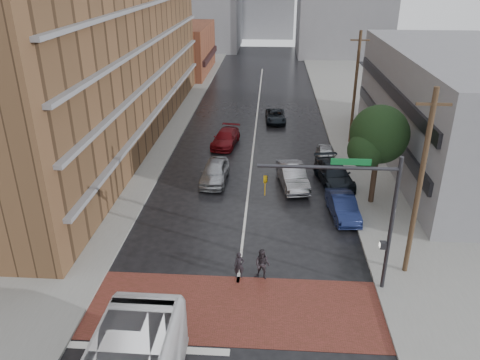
# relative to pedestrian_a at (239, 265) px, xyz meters

# --- Properties ---
(ground) EXTENTS (160.00, 160.00, 0.00)m
(ground) POSITION_rel_pedestrian_a_xyz_m (-0.04, -3.00, -0.74)
(ground) COLOR black
(ground) RESTS_ON ground
(crosswalk) EXTENTS (14.00, 5.00, 0.02)m
(crosswalk) POSITION_rel_pedestrian_a_xyz_m (-0.04, -2.50, -0.73)
(crosswalk) COLOR maroon
(crosswalk) RESTS_ON ground
(sidewalk_west) EXTENTS (9.00, 90.00, 0.15)m
(sidewalk_west) POSITION_rel_pedestrian_a_xyz_m (-11.54, 22.00, -0.67)
(sidewalk_west) COLOR gray
(sidewalk_west) RESTS_ON ground
(sidewalk_east) EXTENTS (9.00, 90.00, 0.15)m
(sidewalk_east) POSITION_rel_pedestrian_a_xyz_m (11.46, 22.00, -0.67)
(sidewalk_east) COLOR gray
(sidewalk_east) RESTS_ON ground
(storefront_west) EXTENTS (8.00, 16.00, 7.00)m
(storefront_west) POSITION_rel_pedestrian_a_xyz_m (-12.04, 51.00, 2.76)
(storefront_west) COLOR brown
(storefront_west) RESTS_ON ground
(building_east) EXTENTS (11.00, 26.00, 9.00)m
(building_east) POSITION_rel_pedestrian_a_xyz_m (16.46, 17.00, 3.76)
(building_east) COLOR gray
(building_east) RESTS_ON ground
(street_tree) EXTENTS (4.20, 4.10, 6.90)m
(street_tree) POSITION_rel_pedestrian_a_xyz_m (8.48, 9.03, 3.99)
(street_tree) COLOR #332319
(street_tree) RESTS_ON ground
(signal_mast) EXTENTS (6.50, 0.30, 7.20)m
(signal_mast) POSITION_rel_pedestrian_a_xyz_m (5.81, -0.50, 3.99)
(signal_mast) COLOR #2D2D33
(signal_mast) RESTS_ON ground
(utility_pole_near) EXTENTS (1.60, 0.26, 10.00)m
(utility_pole_near) POSITION_rel_pedestrian_a_xyz_m (8.76, 1.00, 4.40)
(utility_pole_near) COLOR #473321
(utility_pole_near) RESTS_ON ground
(utility_pole_far) EXTENTS (1.60, 0.26, 10.00)m
(utility_pole_far) POSITION_rel_pedestrian_a_xyz_m (8.76, 21.00, 4.40)
(utility_pole_far) COLOR #473321
(utility_pole_far) RESTS_ON ground
(pedestrian_a) EXTENTS (0.60, 0.44, 1.49)m
(pedestrian_a) POSITION_rel_pedestrian_a_xyz_m (0.00, 0.00, 0.00)
(pedestrian_a) COLOR black
(pedestrian_a) RESTS_ON ground
(pedestrian_b) EXTENTS (0.99, 0.87, 1.71)m
(pedestrian_b) POSITION_rel_pedestrian_a_xyz_m (1.20, 0.00, 0.11)
(pedestrian_b) COLOR #272226
(pedestrian_b) RESTS_ON ground
(car_travel_a) EXTENTS (2.08, 4.78, 1.60)m
(car_travel_a) POSITION_rel_pedestrian_a_xyz_m (-2.66, 11.81, 0.06)
(car_travel_a) COLOR #A1A4A8
(car_travel_a) RESTS_ON ground
(car_travel_b) EXTENTS (2.50, 5.13, 1.62)m
(car_travel_b) POSITION_rel_pedestrian_a_xyz_m (3.17, 11.40, 0.07)
(car_travel_b) COLOR #9E9FA5
(car_travel_b) RESTS_ON ground
(car_travel_c) EXTENTS (2.63, 5.07, 1.41)m
(car_travel_c) POSITION_rel_pedestrian_a_xyz_m (-2.58, 19.68, -0.04)
(car_travel_c) COLOR maroon
(car_travel_c) RESTS_ON ground
(suv_travel) EXTENTS (2.21, 4.44, 1.21)m
(suv_travel) POSITION_rel_pedestrian_a_xyz_m (1.95, 27.10, -0.14)
(suv_travel) COLOR black
(suv_travel) RESTS_ON ground
(car_parked_near) EXTENTS (1.95, 4.45, 1.42)m
(car_parked_near) POSITION_rel_pedestrian_a_xyz_m (6.26, 7.00, -0.03)
(car_parked_near) COLOR #131C43
(car_parked_near) RESTS_ON ground
(car_parked_mid) EXTENTS (3.03, 5.57, 1.53)m
(car_parked_mid) POSITION_rel_pedestrian_a_xyz_m (6.26, 12.10, 0.02)
(car_parked_mid) COLOR black
(car_parked_mid) RESTS_ON ground
(car_parked_far) EXTENTS (1.75, 4.00, 1.34)m
(car_parked_far) POSITION_rel_pedestrian_a_xyz_m (6.06, 16.10, -0.07)
(car_parked_far) COLOR #A2A6A9
(car_parked_far) RESTS_ON ground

